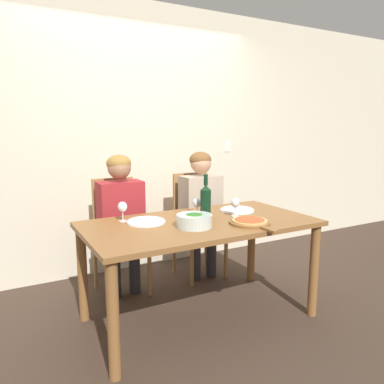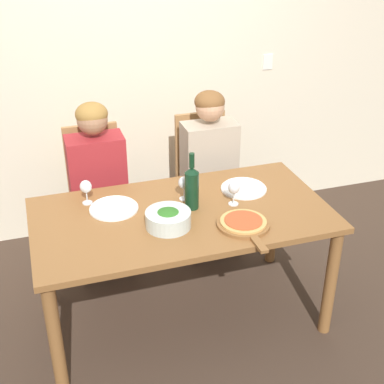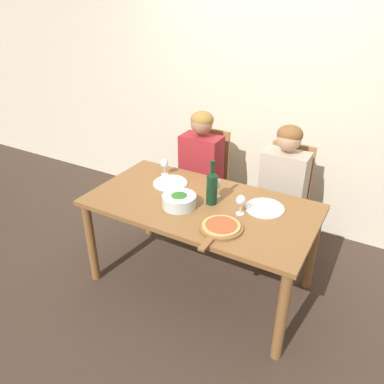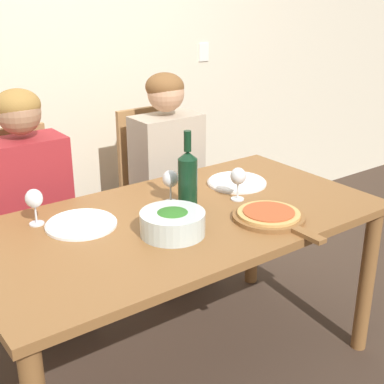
# 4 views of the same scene
# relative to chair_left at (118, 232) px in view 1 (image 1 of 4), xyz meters

# --- Properties ---
(ground_plane) EXTENTS (40.00, 40.00, 0.00)m
(ground_plane) POSITION_rel_chair_left_xyz_m (0.38, -0.82, -0.54)
(ground_plane) COLOR #3D2D23
(back_wall) EXTENTS (10.00, 0.06, 2.70)m
(back_wall) POSITION_rel_chair_left_xyz_m (0.38, 0.48, 0.81)
(back_wall) COLOR beige
(back_wall) RESTS_ON ground
(dining_table) EXTENTS (1.72, 0.91, 0.77)m
(dining_table) POSITION_rel_chair_left_xyz_m (0.38, -0.82, 0.13)
(dining_table) COLOR brown
(dining_table) RESTS_ON ground
(chair_left) EXTENTS (0.42, 0.42, 1.02)m
(chair_left) POSITION_rel_chair_left_xyz_m (0.00, 0.00, 0.00)
(chair_left) COLOR #9E7042
(chair_left) RESTS_ON ground
(chair_right) EXTENTS (0.42, 0.42, 1.02)m
(chair_right) POSITION_rel_chair_left_xyz_m (0.80, 0.00, 0.00)
(chair_right) COLOR #9E7042
(chair_right) RESTS_ON ground
(person_woman) EXTENTS (0.47, 0.51, 1.24)m
(person_woman) POSITION_rel_chair_left_xyz_m (0.00, -0.12, 0.21)
(person_woman) COLOR #28282D
(person_woman) RESTS_ON ground
(person_man) EXTENTS (0.47, 0.51, 1.24)m
(person_man) POSITION_rel_chair_left_xyz_m (0.80, -0.12, 0.21)
(person_man) COLOR #28282D
(person_man) RESTS_ON ground
(wine_bottle) EXTENTS (0.08, 0.08, 0.35)m
(wine_bottle) POSITION_rel_chair_left_xyz_m (0.45, -0.78, 0.37)
(wine_bottle) COLOR black
(wine_bottle) RESTS_ON dining_table
(broccoli_bowl) EXTENTS (0.25, 0.25, 0.10)m
(broccoli_bowl) POSITION_rel_chair_left_xyz_m (0.27, -0.94, 0.28)
(broccoli_bowl) COLOR silver
(broccoli_bowl) RESTS_ON dining_table
(dinner_plate_left) EXTENTS (0.29, 0.29, 0.02)m
(dinner_plate_left) POSITION_rel_chair_left_xyz_m (0.01, -0.66, 0.24)
(dinner_plate_left) COLOR white
(dinner_plate_left) RESTS_ON dining_table
(dinner_plate_right) EXTENTS (0.29, 0.29, 0.02)m
(dinner_plate_right) POSITION_rel_chair_left_xyz_m (0.83, -0.67, 0.24)
(dinner_plate_right) COLOR white
(dinner_plate_right) RESTS_ON dining_table
(pizza_on_board) EXTENTS (0.30, 0.44, 0.04)m
(pizza_on_board) POSITION_rel_chair_left_xyz_m (0.67, -1.07, 0.25)
(pizza_on_board) COLOR brown
(pizza_on_board) RESTS_ON dining_table
(wine_glass_left) EXTENTS (0.07, 0.07, 0.15)m
(wine_glass_left) POSITION_rel_chair_left_xyz_m (-0.12, -0.54, 0.34)
(wine_glass_left) COLOR silver
(wine_glass_left) RESTS_ON dining_table
(wine_glass_right) EXTENTS (0.07, 0.07, 0.15)m
(wine_glass_right) POSITION_rel_chair_left_xyz_m (0.70, -0.82, 0.34)
(wine_glass_right) COLOR silver
(wine_glass_right) RESTS_ON dining_table
(wine_glass_centre) EXTENTS (0.07, 0.07, 0.15)m
(wine_glass_centre) POSITION_rel_chair_left_xyz_m (0.44, -0.67, 0.34)
(wine_glass_centre) COLOR silver
(wine_glass_centre) RESTS_ON dining_table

